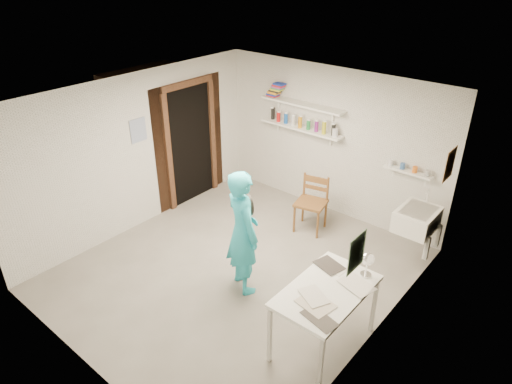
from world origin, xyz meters
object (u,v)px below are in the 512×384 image
Objects in this scene: wall_clock at (248,204)px; work_table at (324,318)px; desk_lamp at (368,259)px; wooden_chair at (311,203)px; belfast_sink at (417,219)px; man at (243,232)px.

work_table is at bearing 8.56° from wall_clock.
work_table is 8.00× the size of desk_lamp.
desk_lamp reaches higher than work_table.
wooden_chair is at bearing 127.42° from work_table.
wooden_chair is at bearing 114.65° from wall_clock.
belfast_sink is 0.36× the size of man.
belfast_sink is 2.13m from work_table.
man is at bearing 171.48° from work_table.
wall_clock reaches higher than wooden_chair.
desk_lamp is (0.09, -1.63, 0.31)m from belfast_sink.
wooden_chair is at bearing 139.18° from desk_lamp.
belfast_sink is at bearing 87.01° from work_table.
work_table is (-0.11, -2.11, -0.31)m from belfast_sink.
desk_lamp is (0.20, 0.47, 0.61)m from work_table.
work_table is (1.35, -0.20, -0.44)m from man.
man is 0.35m from wall_clock.
wall_clock reaches higher than work_table.
wooden_chair is at bearing -62.35° from man.
wall_clock is at bearing -102.62° from wooden_chair.
wall_clock reaches higher than desk_lamp.
work_table is at bearing -164.32° from man.
wall_clock is 2.03× the size of desk_lamp.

